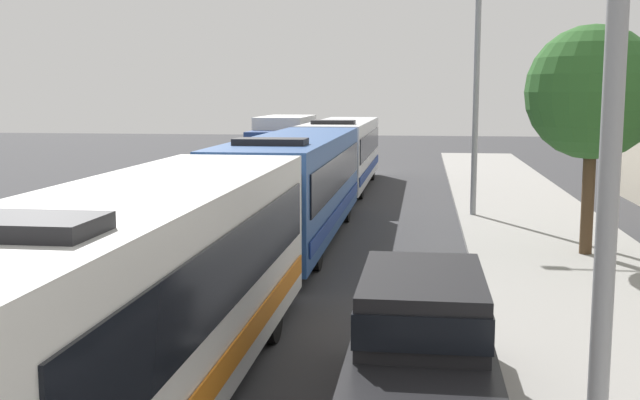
{
  "coord_description": "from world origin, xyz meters",
  "views": [
    {
      "loc": [
        2.38,
        0.19,
        4.28
      ],
      "look_at": [
        0.34,
        15.28,
        2.18
      ],
      "focal_mm": 43.26,
      "sensor_mm": 36.0,
      "label": 1
    }
  ],
  "objects_px": {
    "bus_middle": "(343,151)",
    "white_suv": "(422,338)",
    "bus_lead": "(143,290)",
    "box_truck_oncoming": "(283,146)",
    "bus_second_in_line": "(296,183)",
    "streetlamp_mid": "(477,62)",
    "roadside_tree": "(593,93)"
  },
  "relations": [
    {
      "from": "bus_lead",
      "to": "bus_middle",
      "type": "distance_m",
      "value": 25.38
    },
    {
      "from": "box_truck_oncoming",
      "to": "bus_second_in_line",
      "type": "bearing_deg",
      "value": -78.31
    },
    {
      "from": "bus_lead",
      "to": "streetlamp_mid",
      "type": "relative_size",
      "value": 1.34
    },
    {
      "from": "bus_middle",
      "to": "roadside_tree",
      "type": "relative_size",
      "value": 2.08
    },
    {
      "from": "bus_second_in_line",
      "to": "roadside_tree",
      "type": "xyz_separation_m",
      "value": [
        7.9,
        -1.58,
        2.61
      ]
    },
    {
      "from": "roadside_tree",
      "to": "streetlamp_mid",
      "type": "bearing_deg",
      "value": 111.71
    },
    {
      "from": "box_truck_oncoming",
      "to": "roadside_tree",
      "type": "height_order",
      "value": "roadside_tree"
    },
    {
      "from": "streetlamp_mid",
      "to": "bus_lead",
      "type": "bearing_deg",
      "value": -107.48
    },
    {
      "from": "bus_middle",
      "to": "box_truck_oncoming",
      "type": "bearing_deg",
      "value": 137.63
    },
    {
      "from": "streetlamp_mid",
      "to": "roadside_tree",
      "type": "xyz_separation_m",
      "value": [
        2.5,
        -6.29,
        -1.02
      ]
    },
    {
      "from": "bus_second_in_line",
      "to": "streetlamp_mid",
      "type": "bearing_deg",
      "value": 41.12
    },
    {
      "from": "white_suv",
      "to": "streetlamp_mid",
      "type": "height_order",
      "value": "streetlamp_mid"
    },
    {
      "from": "white_suv",
      "to": "box_truck_oncoming",
      "type": "relative_size",
      "value": 0.68
    },
    {
      "from": "bus_second_in_line",
      "to": "bus_middle",
      "type": "xyz_separation_m",
      "value": [
        -0.0,
        12.95,
        -0.0
      ]
    },
    {
      "from": "bus_lead",
      "to": "box_truck_oncoming",
      "type": "distance_m",
      "value": 28.58
    },
    {
      "from": "box_truck_oncoming",
      "to": "roadside_tree",
      "type": "distance_m",
      "value": 20.98
    },
    {
      "from": "bus_lead",
      "to": "streetlamp_mid",
      "type": "height_order",
      "value": "streetlamp_mid"
    },
    {
      "from": "box_truck_oncoming",
      "to": "roadside_tree",
      "type": "relative_size",
      "value": 1.24
    },
    {
      "from": "bus_lead",
      "to": "white_suv",
      "type": "relative_size",
      "value": 2.28
    },
    {
      "from": "bus_middle",
      "to": "streetlamp_mid",
      "type": "bearing_deg",
      "value": -56.76
    },
    {
      "from": "white_suv",
      "to": "bus_lead",
      "type": "bearing_deg",
      "value": -172.79
    },
    {
      "from": "box_truck_oncoming",
      "to": "streetlamp_mid",
      "type": "xyz_separation_m",
      "value": [
        8.7,
        -11.25,
        3.62
      ]
    },
    {
      "from": "white_suv",
      "to": "streetlamp_mid",
      "type": "relative_size",
      "value": 0.59
    },
    {
      "from": "roadside_tree",
      "to": "box_truck_oncoming",
      "type": "bearing_deg",
      "value": 122.57
    },
    {
      "from": "bus_middle",
      "to": "streetlamp_mid",
      "type": "height_order",
      "value": "streetlamp_mid"
    },
    {
      "from": "bus_second_in_line",
      "to": "streetlamp_mid",
      "type": "xyz_separation_m",
      "value": [
        5.4,
        4.71,
        3.63
      ]
    },
    {
      "from": "bus_second_in_line",
      "to": "white_suv",
      "type": "xyz_separation_m",
      "value": [
        3.7,
        -11.96,
        -0.66
      ]
    },
    {
      "from": "bus_second_in_line",
      "to": "box_truck_oncoming",
      "type": "distance_m",
      "value": 16.3
    },
    {
      "from": "bus_lead",
      "to": "white_suv",
      "type": "distance_m",
      "value": 3.78
    },
    {
      "from": "white_suv",
      "to": "streetlamp_mid",
      "type": "distance_m",
      "value": 17.3
    },
    {
      "from": "bus_middle",
      "to": "white_suv",
      "type": "relative_size",
      "value": 2.48
    },
    {
      "from": "white_suv",
      "to": "roadside_tree",
      "type": "xyz_separation_m",
      "value": [
        4.2,
        10.38,
        3.26
      ]
    }
  ]
}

